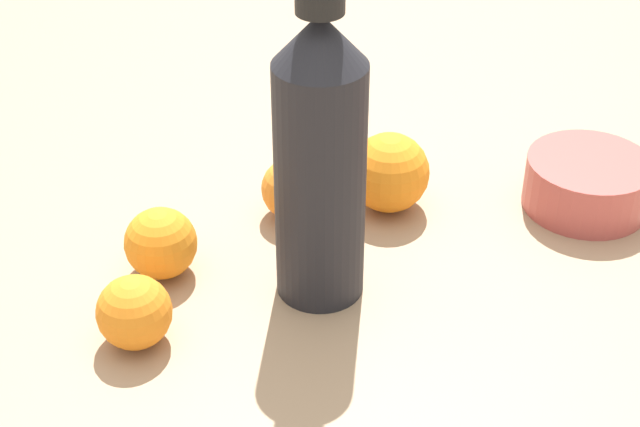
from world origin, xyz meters
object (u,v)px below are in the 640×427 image
(water_bottle, at_px, (320,159))
(ceramic_bowl, at_px, (587,183))
(orange_1, at_px, (293,189))
(orange_2, at_px, (135,313))
(orange_0, at_px, (389,173))
(orange_3, at_px, (161,243))

(water_bottle, relative_size, ceramic_bowl, 2.32)
(orange_1, relative_size, orange_2, 0.99)
(water_bottle, distance_m, orange_1, 0.16)
(orange_0, bearing_deg, orange_1, 70.74)
(orange_0, xyz_separation_m, orange_1, (0.03, 0.09, -0.01))
(orange_2, distance_m, ceramic_bowl, 0.47)
(orange_3, bearing_deg, orange_0, -91.57)
(orange_2, bearing_deg, orange_3, -33.92)
(water_bottle, xyz_separation_m, orange_1, (0.11, -0.03, -0.10))
(orange_0, distance_m, orange_1, 0.10)
(orange_1, relative_size, orange_3, 0.94)
(orange_1, distance_m, orange_3, 0.15)
(water_bottle, xyz_separation_m, orange_0, (0.08, -0.12, -0.09))
(orange_0, relative_size, orange_2, 1.27)
(orange_0, relative_size, ceramic_bowl, 0.65)
(orange_3, relative_size, ceramic_bowl, 0.53)
(orange_1, xyz_separation_m, orange_3, (-0.03, 0.15, 0.00))
(orange_2, bearing_deg, ceramic_bowl, -92.58)
(water_bottle, relative_size, orange_2, 4.56)
(orange_1, distance_m, ceramic_bowl, 0.29)
(orange_1, bearing_deg, orange_2, 117.51)
(water_bottle, bearing_deg, orange_0, 78.73)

